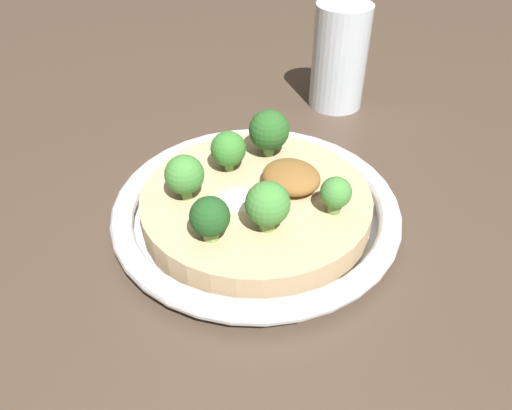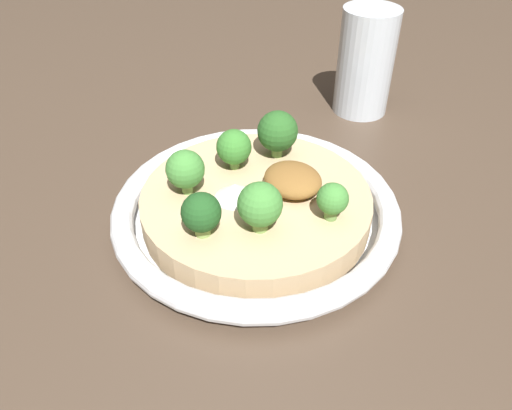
{
  "view_description": "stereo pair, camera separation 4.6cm",
  "coord_description": "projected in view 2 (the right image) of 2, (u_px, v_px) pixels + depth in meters",
  "views": [
    {
      "loc": [
        -0.24,
        0.27,
        0.31
      ],
      "look_at": [
        0.0,
        0.0,
        0.02
      ],
      "focal_mm": 35.0,
      "sensor_mm": 36.0,
      "label": 1
    },
    {
      "loc": [
        -0.27,
        0.24,
        0.31
      ],
      "look_at": [
        0.0,
        0.0,
        0.02
      ],
      "focal_mm": 35.0,
      "sensor_mm": 36.0,
      "label": 2
    }
  ],
  "objects": [
    {
      "name": "broccoli_front_left",
      "position": [
        332.0,
        200.0,
        0.42
      ],
      "size": [
        0.03,
        0.03,
        0.03
      ],
      "color": "#668E47",
      "rests_on": "risotto_bowl"
    },
    {
      "name": "ground_plane",
      "position": [
        256.0,
        222.0,
        0.48
      ],
      "size": [
        6.0,
        6.0,
        0.0
      ],
      "primitive_type": "plane",
      "color": "#47382B"
    },
    {
      "name": "broccoli_back_right",
      "position": [
        185.0,
        170.0,
        0.44
      ],
      "size": [
        0.04,
        0.04,
        0.04
      ],
      "color": "#668E47",
      "rests_on": "risotto_bowl"
    },
    {
      "name": "cheese_sprinkle",
      "position": [
        235.0,
        191.0,
        0.45
      ],
      "size": [
        0.04,
        0.04,
        0.01
      ],
      "color": "white",
      "rests_on": "risotto_bowl"
    },
    {
      "name": "broccoli_right",
      "position": [
        234.0,
        147.0,
        0.47
      ],
      "size": [
        0.03,
        0.03,
        0.04
      ],
      "color": "#668E47",
      "rests_on": "risotto_bowl"
    },
    {
      "name": "broccoli_front_right",
      "position": [
        278.0,
        132.0,
        0.49
      ],
      "size": [
        0.04,
        0.04,
        0.05
      ],
      "color": "#668E47",
      "rests_on": "risotto_bowl"
    },
    {
      "name": "risotto_bowl",
      "position": [
        256.0,
        208.0,
        0.47
      ],
      "size": [
        0.27,
        0.27,
        0.03
      ],
      "color": "silver",
      "rests_on": "ground_plane"
    },
    {
      "name": "drinking_glass",
      "position": [
        365.0,
        62.0,
        0.61
      ],
      "size": [
        0.07,
        0.07,
        0.13
      ],
      "color": "silver",
      "rests_on": "ground_plane"
    },
    {
      "name": "broccoli_left",
      "position": [
        260.0,
        205.0,
        0.4
      ],
      "size": [
        0.04,
        0.04,
        0.05
      ],
      "color": "#759E4C",
      "rests_on": "risotto_bowl"
    },
    {
      "name": "crispy_onion_garnish",
      "position": [
        293.0,
        180.0,
        0.45
      ],
      "size": [
        0.06,
        0.05,
        0.02
      ],
      "color": "brown",
      "rests_on": "risotto_bowl"
    },
    {
      "name": "broccoli_back_left",
      "position": [
        201.0,
        213.0,
        0.4
      ],
      "size": [
        0.03,
        0.03,
        0.04
      ],
      "color": "#84A856",
      "rests_on": "risotto_bowl"
    }
  ]
}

